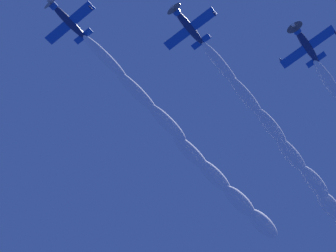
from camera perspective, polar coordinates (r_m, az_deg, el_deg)
name	(u,v)px	position (r m, az deg, el deg)	size (l,w,h in m)	color
airplane_lead	(68,20)	(63.20, -12.05, 12.41)	(6.90, 7.78, 2.34)	navy
airplane_left_wingman	(188,26)	(61.98, 2.44, 12.00)	(6.91, 7.78, 2.33)	navy
airplane_right_wingman	(306,44)	(63.54, 16.34, 9.47)	(6.91, 7.75, 2.40)	navy
smoke_trail_lead	(214,174)	(76.59, 5.60, -5.80)	(49.71, 7.56, 3.59)	white
smoke_trail_left_wingman	(310,179)	(79.93, 16.80, -6.13)	(49.61, 7.06, 3.53)	white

